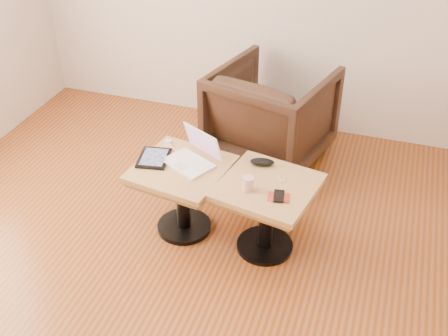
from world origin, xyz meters
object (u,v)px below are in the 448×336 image
(striped_cup, at_px, (248,184))
(side_table_left, at_px, (182,183))
(laptop, at_px, (193,156))
(armchair, at_px, (271,115))
(side_table_right, at_px, (267,201))

(striped_cup, bearing_deg, side_table_left, 167.63)
(laptop, bearing_deg, armchair, 101.69)
(side_table_right, bearing_deg, laptop, -178.61)
(striped_cup, bearing_deg, armchair, 97.18)
(side_table_right, relative_size, laptop, 1.67)
(side_table_left, distance_m, side_table_right, 0.57)
(striped_cup, bearing_deg, side_table_right, 41.60)
(side_table_left, distance_m, laptop, 0.19)
(side_table_right, xyz_separation_m, striped_cup, (-0.10, -0.09, 0.17))
(side_table_right, bearing_deg, side_table_left, -170.72)
(side_table_left, relative_size, side_table_right, 0.97)
(side_table_left, xyz_separation_m, side_table_right, (0.57, -0.01, 0.00))
(side_table_left, distance_m, armchair, 1.11)
(side_table_left, xyz_separation_m, striped_cup, (0.47, -0.10, 0.17))
(laptop, height_order, striped_cup, laptop)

